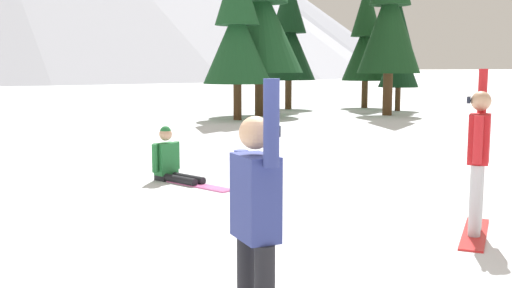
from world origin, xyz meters
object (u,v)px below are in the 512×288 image
Objects in this scene: snowboarder_background at (172,162)px; pine_tree_leaning at (399,52)px; snowboarder_midground at (478,157)px; pine_tree_slender at (237,29)px; snowboarder_foreground at (255,224)px; pine_tree_young at (366,40)px; pine_tree_short at (390,10)px; pine_tree_tall at (260,8)px; pine_tree_twin at (289,36)px.

pine_tree_leaning is at bearing 43.86° from snowboarder_background.
pine_tree_slender is at bearing 81.13° from snowboarder_midground.
snowboarder_foreground is 27.05m from pine_tree_young.
pine_tree_leaning reaches higher than snowboarder_midground.
snowboarder_midground is 19.17m from pine_tree_short.
pine_tree_tall is 2.39m from pine_tree_slender.
snowboarder_midground is at bearing -102.85° from pine_tree_tall.
snowboarder_midground is at bearing -119.97° from pine_tree_short.
snowboarder_background is at bearing -114.56° from pine_tree_slender.
pine_tree_slender is at bearing -135.23° from pine_tree_tall.
pine_tree_short is at bearing -1.31° from pine_tree_slender.
pine_tree_short reaches higher than pine_tree_twin.
pine_tree_twin is at bearing 72.01° from snowboarder_midground.
pine_tree_young is at bearing 49.26° from snowboarder_background.
pine_tree_leaning is (4.45, -2.89, -0.79)m from pine_tree_twin.
snowboarder_foreground is at bearing -111.35° from pine_tree_tall.
pine_tree_slender reaches higher than pine_tree_leaning.
pine_tree_young reaches higher than snowboarder_foreground.
pine_tree_leaning is at bearing 12.30° from pine_tree_slender.
pine_tree_tall is 7.47m from pine_tree_young.
snowboarder_midground is at bearing -98.87° from pine_tree_slender.
snowboarder_background is 0.21× the size of pine_tree_short.
pine_tree_short is 1.30× the size of pine_tree_young.
pine_tree_twin is 1.28× the size of pine_tree_leaning.
pine_tree_tall reaches higher than snowboarder_midground.
pine_tree_young is at bearing 99.57° from pine_tree_leaning.
snowboarder_midground is 1.20× the size of snowboarder_background.
pine_tree_young is at bearing 21.89° from pine_tree_tall.
snowboarder_foreground is at bearing -153.04° from snowboarder_midground.
pine_tree_slender is (5.32, 11.64, 3.20)m from snowboarder_background.
snowboarder_background is (-2.75, 4.85, -0.63)m from snowboarder_midground.
snowboarder_foreground is 21.64m from pine_tree_tall.
pine_tree_leaning is at bearing 46.87° from pine_tree_short.
pine_tree_short is (5.31, -1.68, -0.08)m from pine_tree_tall.
pine_tree_slender is (-4.34, -4.80, -0.03)m from pine_tree_twin.
pine_tree_tall reaches higher than snowboarder_foreground.
snowboarder_background is at bearing -136.65° from pine_tree_short.
pine_tree_short is at bearing -133.13° from pine_tree_leaning.
pine_tree_slender is (2.57, 16.49, 2.57)m from snowboarder_midground.
snowboarder_midground is 5.61m from snowboarder_background.
pine_tree_tall is (-2.80, -3.28, 0.99)m from pine_tree_twin.
pine_tree_tall is at bearing 68.65° from snowboarder_foreground.
snowboarder_midground is (3.66, 1.86, 0.03)m from snowboarder_foreground.
pine_tree_twin is at bearing 47.88° from pine_tree_slender.
snowboarder_background is 0.34× the size of pine_tree_leaning.
pine_tree_twin is at bearing 65.45° from snowboarder_foreground.
snowboarder_midground is at bearing 26.96° from snowboarder_foreground.
pine_tree_young is at bearing 57.13° from snowboarder_foreground.
pine_tree_short is (12.16, 11.48, 4.14)m from snowboarder_background.
pine_tree_short reaches higher than snowboarder_background.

